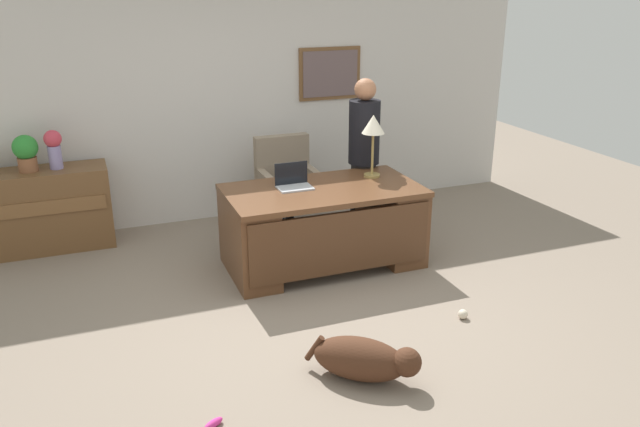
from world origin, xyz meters
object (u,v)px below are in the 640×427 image
(desk, at_px, (324,224))
(dog_toy_ball, at_px, (463,314))
(dog_lying, at_px, (365,359))
(potted_plant, at_px, (26,151))
(armchair, at_px, (287,188))
(desk_lamp, at_px, (373,128))
(dog_toy_bone, at_px, (213,424))
(credenza, at_px, (35,211))
(vase_with_flowers, at_px, (54,147))
(person_standing, at_px, (364,157))
(laptop, at_px, (293,181))

(desk, bearing_deg, dog_toy_ball, -63.94)
(dog_lying, bearing_deg, potted_plant, 123.35)
(armchair, bearing_deg, dog_toy_ball, -74.09)
(potted_plant, bearing_deg, dog_toy_ball, -40.70)
(desk_lamp, relative_size, dog_toy_bone, 4.30)
(desk_lamp, bearing_deg, credenza, 159.13)
(armchair, xyz_separation_m, desk_lamp, (0.60, -0.85, 0.79))
(desk, distance_m, vase_with_flowers, 2.77)
(person_standing, bearing_deg, dog_toy_bone, -130.39)
(credenza, distance_m, dog_toy_bone, 3.56)
(desk, distance_m, dog_toy_bone, 2.51)
(desk, relative_size, credenza, 1.25)
(dog_lying, xyz_separation_m, desk_lamp, (1.01, 2.04, 1.10))
(dog_lying, bearing_deg, laptop, 85.00)
(armchair, relative_size, dog_lying, 1.45)
(potted_plant, bearing_deg, vase_with_flowers, -0.00)
(credenza, height_order, dog_toy_ball, credenza)
(credenza, relative_size, potted_plant, 4.01)
(armchair, relative_size, laptop, 3.16)
(armchair, bearing_deg, credenza, 172.12)
(dog_lying, bearing_deg, credenza, 123.36)
(credenza, bearing_deg, potted_plant, 79.19)
(armchair, bearing_deg, desk, -89.03)
(armchair, distance_m, vase_with_flowers, 2.38)
(desk_lamp, bearing_deg, laptop, -176.58)
(person_standing, bearing_deg, dog_lying, -114.28)
(armchair, xyz_separation_m, person_standing, (0.69, -0.46, 0.40))
(desk_lamp, distance_m, dog_toy_bone, 3.26)
(laptop, bearing_deg, desk, -31.37)
(dog_lying, height_order, potted_plant, potted_plant)
(desk, relative_size, potted_plant, 5.03)
(armchair, bearing_deg, potted_plant, 172.09)
(credenza, height_order, person_standing, person_standing)
(desk, bearing_deg, laptop, 148.63)
(potted_plant, bearing_deg, dog_toy_bone, -72.67)
(vase_with_flowers, bearing_deg, armchair, -8.78)
(laptop, xyz_separation_m, dog_toy_ball, (0.92, -1.53, -0.79))
(laptop, distance_m, vase_with_flowers, 2.41)
(desk_lamp, relative_size, potted_plant, 1.70)
(person_standing, relative_size, dog_toy_bone, 11.74)
(desk, relative_size, person_standing, 1.08)
(credenza, distance_m, dog_lying, 3.89)
(person_standing, distance_m, laptop, 1.02)
(credenza, xyz_separation_m, armchair, (2.54, -0.35, 0.05))
(dog_toy_ball, bearing_deg, armchair, 105.91)
(potted_plant, relative_size, dog_toy_bone, 2.53)
(armchair, bearing_deg, person_standing, -33.45)
(dog_lying, xyz_separation_m, potted_plant, (-2.14, 3.25, 0.87))
(dog_lying, distance_m, desk_lamp, 2.53)
(desk, relative_size, dog_toy_ball, 22.65)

